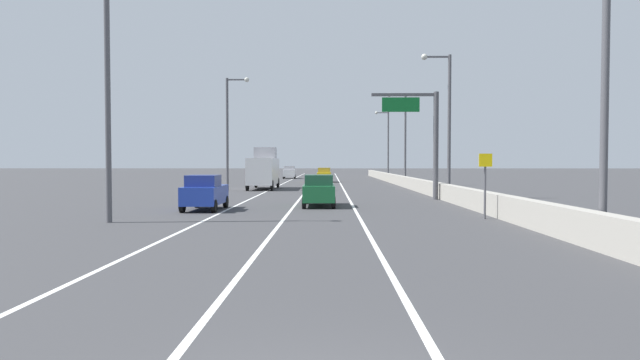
% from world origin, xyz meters
% --- Properties ---
extents(ground_plane, '(320.00, 320.00, 0.00)m').
position_xyz_m(ground_plane, '(0.00, 64.00, 0.00)').
color(ground_plane, '#38383A').
extents(lane_stripe_left, '(0.16, 130.00, 0.00)m').
position_xyz_m(lane_stripe_left, '(-5.50, 55.00, 0.00)').
color(lane_stripe_left, silver).
rests_on(lane_stripe_left, ground_plane).
extents(lane_stripe_center, '(0.16, 130.00, 0.00)m').
position_xyz_m(lane_stripe_center, '(-2.00, 55.00, 0.00)').
color(lane_stripe_center, silver).
rests_on(lane_stripe_center, ground_plane).
extents(lane_stripe_right, '(0.16, 130.00, 0.00)m').
position_xyz_m(lane_stripe_right, '(1.50, 55.00, 0.00)').
color(lane_stripe_right, silver).
rests_on(lane_stripe_right, ground_plane).
extents(jersey_barrier_right, '(0.60, 120.00, 1.10)m').
position_xyz_m(jersey_barrier_right, '(8.13, 40.00, 0.55)').
color(jersey_barrier_right, '#9E998E').
rests_on(jersey_barrier_right, ground_plane).
extents(overhead_sign_gantry, '(4.68, 0.36, 7.50)m').
position_xyz_m(overhead_sign_gantry, '(6.79, 32.41, 4.73)').
color(overhead_sign_gantry, '#47474C').
rests_on(overhead_sign_gantry, ground_plane).
extents(speed_advisory_sign, '(0.60, 0.11, 3.00)m').
position_xyz_m(speed_advisory_sign, '(7.23, 19.53, 1.76)').
color(speed_advisory_sign, '#4C4C51').
rests_on(speed_advisory_sign, ground_plane).
extents(lamp_post_right_near, '(2.14, 0.44, 10.30)m').
position_xyz_m(lamp_post_right_near, '(8.42, 11.78, 5.90)').
color(lamp_post_right_near, '#4C4C51').
rests_on(lamp_post_right_near, ground_plane).
extents(lamp_post_right_second, '(2.14, 0.44, 10.30)m').
position_xyz_m(lamp_post_right_second, '(8.39, 33.32, 5.90)').
color(lamp_post_right_second, '#4C4C51').
rests_on(lamp_post_right_second, ground_plane).
extents(lamp_post_right_third, '(2.14, 0.44, 10.30)m').
position_xyz_m(lamp_post_right_third, '(8.33, 54.86, 5.90)').
color(lamp_post_right_third, '#4C4C51').
rests_on(lamp_post_right_third, ground_plane).
extents(lamp_post_right_fourth, '(2.14, 0.44, 10.30)m').
position_xyz_m(lamp_post_right_fourth, '(8.82, 76.40, 5.90)').
color(lamp_post_right_fourth, '#4C4C51').
rests_on(lamp_post_right_fourth, ground_plane).
extents(lamp_post_left_near, '(2.14, 0.44, 10.30)m').
position_xyz_m(lamp_post_left_near, '(-9.17, 17.78, 5.90)').
color(lamp_post_left_near, '#4C4C51').
rests_on(lamp_post_left_near, ground_plane).
extents(lamp_post_left_mid, '(2.14, 0.44, 10.30)m').
position_xyz_m(lamp_post_left_mid, '(-8.91, 43.63, 5.90)').
color(lamp_post_left_mid, '#4C4C51').
rests_on(lamp_post_left_mid, ground_plane).
extents(car_yellow_0, '(1.91, 4.33, 1.90)m').
position_xyz_m(car_yellow_0, '(-0.52, 65.23, 0.95)').
color(car_yellow_0, gold).
rests_on(car_yellow_0, ground_plane).
extents(car_white_1, '(2.09, 4.31, 2.01)m').
position_xyz_m(car_white_1, '(-6.20, 80.44, 1.00)').
color(car_white_1, white).
rests_on(car_white_1, ground_plane).
extents(car_green_2, '(1.93, 4.49, 1.87)m').
position_xyz_m(car_green_2, '(-0.52, 26.49, 0.93)').
color(car_green_2, '#196033').
rests_on(car_green_2, ground_plane).
extents(car_blue_3, '(1.88, 4.06, 1.91)m').
position_xyz_m(car_blue_3, '(-6.68, 23.85, 0.95)').
color(car_blue_3, '#1E389E').
rests_on(car_blue_3, ground_plane).
extents(box_truck, '(2.51, 7.65, 4.08)m').
position_xyz_m(box_truck, '(-6.25, 46.83, 1.86)').
color(box_truck, silver).
rests_on(box_truck, ground_plane).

